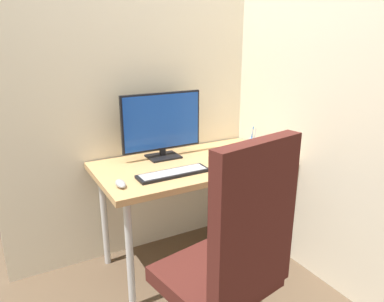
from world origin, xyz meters
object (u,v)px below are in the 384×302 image
object	(u,v)px
keyboard	(173,173)
notebook	(239,154)
pen_holder	(253,144)
monitor	(162,124)
mouse	(120,184)
office_chair	(233,255)

from	to	relation	value
keyboard	notebook	size ratio (longest dim) A/B	2.35
pen_holder	notebook	xyz separation A→B (m)	(-0.17, -0.07, -0.03)
monitor	notebook	bearing A→B (deg)	-27.62
mouse	notebook	size ratio (longest dim) A/B	0.59
pen_holder	monitor	bearing A→B (deg)	164.59
office_chair	mouse	bearing A→B (deg)	114.62
office_chair	notebook	world-z (taller)	office_chair
monitor	notebook	xyz separation A→B (m)	(0.46, -0.24, -0.22)
office_chair	monitor	bearing A→B (deg)	83.23
monitor	keyboard	size ratio (longest dim) A/B	1.27
mouse	notebook	bearing A→B (deg)	10.18
pen_holder	keyboard	bearing A→B (deg)	-167.49
monitor	pen_holder	world-z (taller)	monitor
mouse	keyboard	bearing A→B (deg)	5.91
office_chair	mouse	size ratio (longest dim) A/B	10.36
keyboard	monitor	bearing A→B (deg)	75.73
monitor	office_chair	bearing A→B (deg)	-96.77
keyboard	pen_holder	bearing A→B (deg)	12.51
pen_holder	notebook	world-z (taller)	pen_holder
mouse	pen_holder	world-z (taller)	pen_holder
mouse	pen_holder	size ratio (longest dim) A/B	0.63
office_chair	notebook	bearing A→B (deg)	52.43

